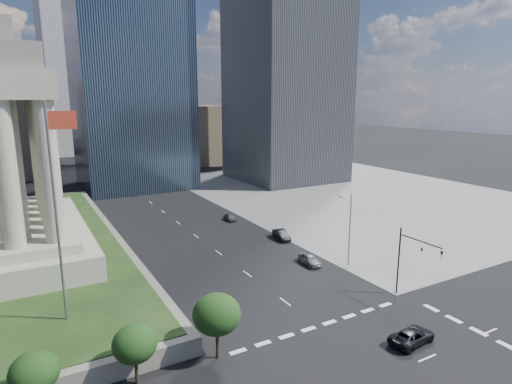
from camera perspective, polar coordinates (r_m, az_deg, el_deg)
ground at (r=121.40m, az=-17.18°, el=1.17°), size 500.00×500.00×0.00m
sidewalk_ne at (r=106.56m, az=12.92°, el=-0.07°), size 68.00×90.00×0.03m
flagpole at (r=41.90m, az=-25.00°, el=-1.37°), size 2.52×0.24×20.00m
midrise_glass at (r=115.19m, az=-16.59°, el=15.65°), size 26.00×26.00×60.00m
building_filler_ne at (r=157.78m, az=-8.32°, el=7.68°), size 20.00×30.00×20.00m
traffic_signal_ne at (r=50.81m, az=20.08°, el=-7.96°), size 0.30×5.74×8.00m
street_lamp_north at (r=58.72m, az=12.30°, el=-4.36°), size 2.13×0.22×10.00m
pickup_truck at (r=44.24m, az=20.11°, el=-17.58°), size 5.13×2.79×1.36m
parked_sedan_near at (r=59.69m, az=7.17°, el=-8.89°), size 2.16×4.45×1.46m
parked_sedan_mid at (r=69.60m, az=3.41°, el=-5.70°), size 2.30×4.72×1.49m
parked_sedan_far at (r=80.07m, az=-3.47°, el=-3.39°), size 1.52×3.64×1.23m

